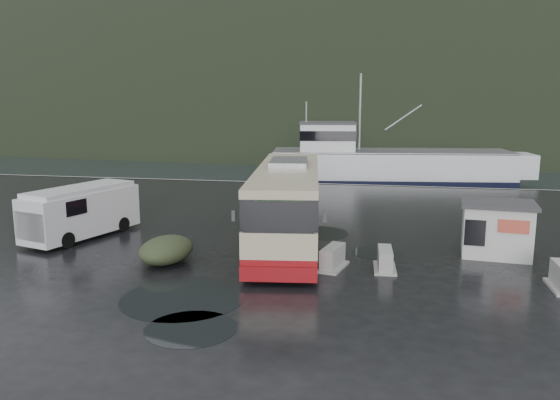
% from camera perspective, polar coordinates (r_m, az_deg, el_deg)
% --- Properties ---
extents(ground, '(160.00, 160.00, 0.00)m').
position_cam_1_polar(ground, '(23.64, -4.89, -5.52)').
color(ground, black).
rests_on(ground, ground).
extents(harbor_water, '(300.00, 180.00, 0.02)m').
position_cam_1_polar(harbor_water, '(132.19, 8.00, 7.59)').
color(harbor_water, black).
rests_on(harbor_water, ground).
extents(quay_edge, '(160.00, 0.60, 1.50)m').
position_cam_1_polar(quay_edge, '(42.83, 2.24, 1.75)').
color(quay_edge, '#999993').
rests_on(quay_edge, ground).
extents(headland, '(780.00, 540.00, 570.00)m').
position_cam_1_polar(headland, '(271.99, 11.56, 8.93)').
color(headland, black).
rests_on(headland, ground).
extents(coach_bus, '(4.80, 13.38, 3.70)m').
position_cam_1_polar(coach_bus, '(25.60, 0.80, -4.23)').
color(coach_bus, '#BDB08F').
rests_on(coach_bus, ground).
extents(white_van, '(3.64, 6.25, 2.47)m').
position_cam_1_polar(white_van, '(27.80, -19.86, -3.68)').
color(white_van, silver).
rests_on(white_van, ground).
extents(waste_bin_left, '(1.09, 1.09, 1.34)m').
position_cam_1_polar(waste_bin_left, '(21.81, 0.26, -6.87)').
color(waste_bin_left, '#157A46').
rests_on(waste_bin_left, ground).
extents(waste_bin_right, '(1.32, 1.32, 1.42)m').
position_cam_1_polar(waste_bin_right, '(22.09, 1.90, -6.65)').
color(waste_bin_right, '#157A46').
rests_on(waste_bin_right, ground).
extents(dome_tent, '(2.28, 2.97, 1.08)m').
position_cam_1_polar(dome_tent, '(22.66, -11.74, -6.42)').
color(dome_tent, '#313922').
rests_on(dome_tent, ground).
extents(ticket_kiosk, '(3.19, 2.56, 2.31)m').
position_cam_1_polar(ticket_kiosk, '(24.87, 21.52, -5.43)').
color(ticket_kiosk, silver).
rests_on(ticket_kiosk, ground).
extents(jersey_barrier_a, '(0.91, 1.71, 0.83)m').
position_cam_1_polar(jersey_barrier_a, '(21.71, 10.87, -7.15)').
color(jersey_barrier_a, '#999993').
rests_on(jersey_barrier_a, ground).
extents(jersey_barrier_b, '(1.25, 1.89, 0.87)m').
position_cam_1_polar(jersey_barrier_b, '(21.59, 5.49, -7.10)').
color(jersey_barrier_b, '#999993').
rests_on(jersey_barrier_b, ground).
extents(fishing_trawler, '(25.80, 8.59, 10.12)m').
position_cam_1_polar(fishing_trawler, '(51.28, 11.46, 3.00)').
color(fishing_trawler, silver).
rests_on(fishing_trawler, ground).
extents(puddles, '(9.40, 14.81, 0.01)m').
position_cam_1_polar(puddles, '(20.50, -2.98, -8.02)').
color(puddles, black).
rests_on(puddles, ground).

